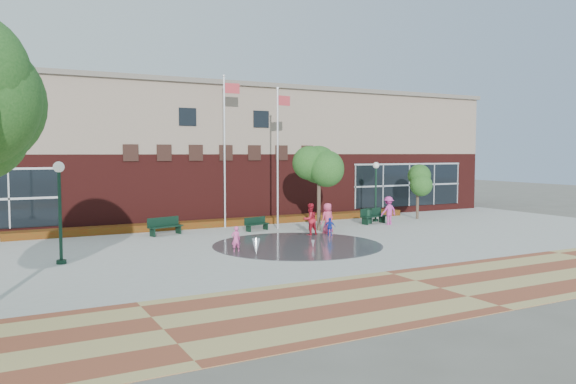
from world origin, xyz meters
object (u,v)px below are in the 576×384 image
child_splash (236,239)px  bench_left (165,230)px  flagpole_left (225,143)px  flagpole_right (278,150)px  trash_can (368,216)px

child_splash → bench_left: bearing=-77.3°
flagpole_left → flagpole_right: bearing=-36.2°
trash_can → child_splash: (-11.62, -5.73, 0.10)m
flagpole_left → child_splash: (-2.74, -8.14, -4.57)m
flagpole_left → child_splash: bearing=-108.0°
trash_can → child_splash: 12.96m
flagpole_left → bench_left: (-4.15, -1.37, -4.86)m
flagpole_left → flagpole_right: flagpole_left is taller
flagpole_left → trash_can: 10.32m
flagpole_left → child_splash: 9.73m
child_splash → flagpole_right: bearing=-129.9°
flagpole_right → bench_left: 8.09m
flagpole_left → trash_can: flagpole_left is taller
bench_left → trash_can: bench_left is taller
flagpole_left → bench_left: 6.53m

